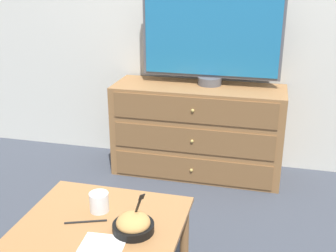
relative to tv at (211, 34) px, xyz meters
The scene contains 8 objects.
ground_plane 1.06m from the tv, 113.98° to the left, with size 12.00×12.00×0.00m, color #383D47.
dresser 0.71m from the tv, 135.77° to the right, with size 1.24×0.44×0.68m.
tv is the anchor object (origin of this frame).
coffee_table 1.66m from the tv, 99.70° to the right, with size 0.72×0.64×0.41m.
takeout_bowl 1.63m from the tv, 93.47° to the right, with size 0.18×0.18×0.20m.
drink_cup 1.54m from the tv, 102.07° to the right, with size 0.09×0.09×0.09m.
napkin 1.78m from the tv, 96.30° to the right, with size 0.19×0.19×0.00m.
knife 1.66m from the tv, 102.07° to the right, with size 0.18×0.08×0.01m.
Camera 1 is at (0.50, -3.15, 1.47)m, focal length 45.00 mm.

